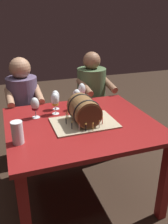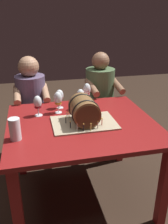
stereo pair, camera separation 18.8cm
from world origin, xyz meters
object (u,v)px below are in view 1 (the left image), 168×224
at_px(wine_glass_amber, 55,100).
at_px(wine_glass_red, 35,105).
at_px(wine_glass_rose, 82,90).
at_px(wine_glass_empty, 56,97).
at_px(wine_glass_white, 77,96).
at_px(barrel_cake, 84,112).
at_px(person_seated_right, 91,107).
at_px(beer_pint, 18,133).
at_px(person_seated_left, 25,116).
at_px(dining_table, 81,134).

distance_m(wine_glass_amber, wine_glass_red, 0.18).
bearing_deg(wine_glass_rose, wine_glass_red, -158.23).
distance_m(wine_glass_rose, wine_glass_empty, 0.28).
bearing_deg(wine_glass_white, barrel_cake, -97.28).
height_order(wine_glass_empty, person_seated_right, person_seated_right).
height_order(wine_glass_amber, beer_pint, wine_glass_amber).
bearing_deg(wine_glass_white, person_seated_left, 131.53).
xyz_separation_m(dining_table, person_seated_right, (0.38, 0.77, -0.10)).
bearing_deg(person_seated_right, barrel_cake, -114.75).
distance_m(wine_glass_rose, wine_glass_red, 0.51).
xyz_separation_m(wine_glass_rose, wine_glass_empty, (-0.27, -0.06, -0.01)).
bearing_deg(wine_glass_white, wine_glass_rose, 53.52).
bearing_deg(wine_glass_empty, person_seated_left, 120.58).
distance_m(wine_glass_red, beer_pint, 0.42).
height_order(wine_glass_red, wine_glass_empty, wine_glass_red).
relative_size(barrel_cake, wine_glass_empty, 2.86).
relative_size(dining_table, wine_glass_amber, 6.12).
bearing_deg(beer_pint, barrel_cake, 15.17).
distance_m(barrel_cake, wine_glass_empty, 0.40).
xyz_separation_m(dining_table, person_seated_left, (-0.38, 0.77, -0.11)).
distance_m(dining_table, person_seated_right, 0.87).
xyz_separation_m(barrel_cake, wine_glass_white, (0.04, 0.31, 0.03)).
bearing_deg(barrel_cake, wine_glass_white, 82.72).
relative_size(person_seated_left, person_seated_right, 0.99).
distance_m(dining_table, wine_glass_amber, 0.37).
relative_size(wine_glass_red, wine_glass_empty, 1.01).
bearing_deg(wine_glass_red, dining_table, -32.14).
bearing_deg(wine_glass_amber, wine_glass_rose, 29.13).
height_order(barrel_cake, wine_glass_empty, barrel_cake).
relative_size(barrel_cake, beer_pint, 3.19).
distance_m(wine_glass_red, person_seated_right, 0.97).
xyz_separation_m(dining_table, wine_glass_red, (-0.33, 0.21, 0.22)).
distance_m(wine_glass_white, person_seated_right, 0.68).
bearing_deg(person_seated_right, beer_pint, -133.38).
bearing_deg(wine_glass_empty, wine_glass_red, -147.12).
bearing_deg(wine_glass_white, wine_glass_empty, 161.16).
xyz_separation_m(beer_pint, person_seated_left, (0.13, 0.95, -0.30)).
height_order(wine_glass_white, person_seated_left, person_seated_left).
bearing_deg(wine_glass_white, wine_glass_amber, -167.35).
height_order(dining_table, barrel_cake, barrel_cake).
xyz_separation_m(barrel_cake, person_seated_left, (-0.40, 0.80, -0.32)).
distance_m(barrel_cake, person_seated_right, 0.94).
bearing_deg(dining_table, person_seated_right, 63.58).
distance_m(barrel_cake, person_seated_left, 0.95).
bearing_deg(wine_glass_rose, beer_pint, -138.67).
xyz_separation_m(dining_table, wine_glass_empty, (-0.13, 0.34, 0.23)).
height_order(wine_glass_red, person_seated_right, person_seated_right).
relative_size(dining_table, wine_glass_rose, 5.85).
bearing_deg(person_seated_right, wine_glass_empty, -139.98).
bearing_deg(person_seated_left, wine_glass_empty, -59.42).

